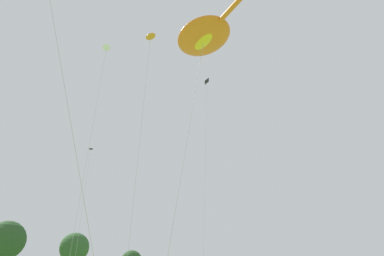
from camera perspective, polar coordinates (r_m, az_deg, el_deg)
big_show_kite at (r=24.77m, az=2.13°, el=15.36°), size 4.79×9.30×18.23m
small_kite_diamond_red at (r=28.11m, az=-14.40°, el=12.92°), size 0.98×3.65×19.26m
small_kite_box_yellow at (r=32.68m, az=2.45°, el=3.10°), size 1.39×2.63×20.51m
small_kite_tiny_distant at (r=39.95m, az=-17.10°, el=-5.16°), size 2.10×4.94×16.24m
small_kite_streamer_purple at (r=23.14m, az=-7.17°, el=14.33°), size 0.81×2.33×16.85m
tree_shrub_far at (r=57.29m, az=-29.15°, el=-16.42°), size 5.43×5.43×10.38m
tree_broad_distant at (r=62.88m, az=-19.42°, el=-18.75°), size 4.84×4.84×9.97m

